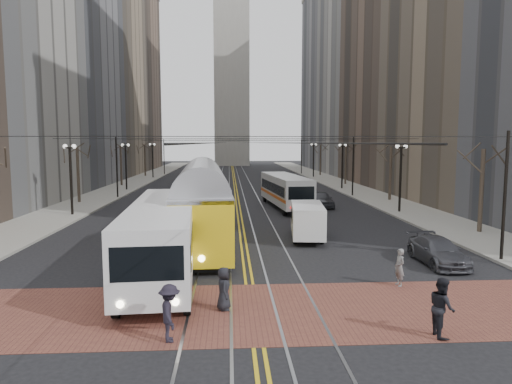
{
  "coord_description": "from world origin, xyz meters",
  "views": [
    {
      "loc": [
        -0.84,
        -19.79,
        6.02
      ],
      "look_at": [
        0.8,
        7.89,
        3.0
      ],
      "focal_mm": 32.0,
      "sensor_mm": 36.0,
      "label": 1
    }
  ],
  "objects": [
    {
      "name": "street_trees",
      "position": [
        0.0,
        35.25,
        2.8
      ],
      "size": [
        31.68,
        53.28,
        5.6
      ],
      "color": "#382D23",
      "rests_on": "ground"
    },
    {
      "name": "building_right_mid",
      "position": [
        25.5,
        46.0,
        17.0
      ],
      "size": [
        16.0,
        20.0,
        34.0
      ],
      "primitive_type": "cube",
      "color": "brown",
      "rests_on": "ground"
    },
    {
      "name": "sidewalk_left",
      "position": [
        -15.0,
        45.0,
        0.07
      ],
      "size": [
        5.0,
        140.0,
        0.15
      ],
      "primitive_type": "cube",
      "color": "gray",
      "rests_on": "ground"
    },
    {
      "name": "streetcar",
      "position": [
        -2.5,
        8.05,
        1.88
      ],
      "size": [
        3.79,
        16.07,
        3.76
      ],
      "primitive_type": "cube",
      "rotation": [
        0.0,
        0.0,
        0.05
      ],
      "color": "gold",
      "rests_on": "ground"
    },
    {
      "name": "clock_tower",
      "position": [
        0.0,
        102.0,
        35.96
      ],
      "size": [
        12.0,
        12.0,
        66.0
      ],
      "color": "#B2AFA5",
      "rests_on": "ground"
    },
    {
      "name": "cargo_van",
      "position": [
        4.0,
        7.9,
        1.09
      ],
      "size": [
        2.43,
        5.11,
        2.18
      ],
      "primitive_type": "cube",
      "rotation": [
        0.0,
        0.0,
        -0.11
      ],
      "color": "white",
      "rests_on": "ground"
    },
    {
      "name": "crosswalk_band",
      "position": [
        0.0,
        -4.0,
        0.01
      ],
      "size": [
        25.0,
        6.0,
        0.01
      ],
      "primitive_type": "cube",
      "color": "brown",
      "rests_on": "ground"
    },
    {
      "name": "rear_bus",
      "position": [
        4.33,
        21.81,
        1.5
      ],
      "size": [
        3.66,
        11.66,
        2.99
      ],
      "primitive_type": "cube",
      "rotation": [
        0.0,
        0.0,
        0.1
      ],
      "color": "silver",
      "rests_on": "ground"
    },
    {
      "name": "building_left_midfar",
      "position": [
        -27.5,
        66.0,
        26.0
      ],
      "size": [
        20.0,
        20.0,
        52.0
      ],
      "primitive_type": "cube",
      "color": "#87745D",
      "rests_on": "ground"
    },
    {
      "name": "sidewalk_right",
      "position": [
        15.0,
        45.0,
        0.07
      ],
      "size": [
        5.0,
        140.0,
        0.15
      ],
      "primitive_type": "cube",
      "color": "gray",
      "rests_on": "ground"
    },
    {
      "name": "streetcar_rails",
      "position": [
        0.0,
        45.0,
        0.0
      ],
      "size": [
        4.8,
        130.0,
        0.02
      ],
      "primitive_type": "cube",
      "color": "gray",
      "rests_on": "ground"
    },
    {
      "name": "sedan_silver",
      "position": [
        8.14,
        45.61,
        0.73
      ],
      "size": [
        2.05,
        4.56,
        1.45
      ],
      "primitive_type": "imported",
      "rotation": [
        0.0,
        0.0,
        -0.12
      ],
      "color": "#B6B8BF",
      "rests_on": "ground"
    },
    {
      "name": "building_right_midfar",
      "position": [
        27.5,
        66.0,
        26.0
      ],
      "size": [
        20.0,
        20.0,
        52.0
      ],
      "primitive_type": "cube",
      "color": "#9D9A93",
      "rests_on": "ground"
    },
    {
      "name": "sedan_grey",
      "position": [
        7.76,
        22.0,
        0.74
      ],
      "size": [
        1.92,
        4.4,
        1.48
      ],
      "primitive_type": "imported",
      "rotation": [
        0.0,
        0.0,
        0.04
      ],
      "color": "#404248",
      "rests_on": "ground"
    },
    {
      "name": "trolley_wires",
      "position": [
        0.0,
        34.83,
        3.77
      ],
      "size": [
        25.96,
        120.0,
        6.6
      ],
      "color": "black",
      "rests_on": "ground"
    },
    {
      "name": "pedestrian_c",
      "position": [
        5.73,
        -6.5,
        0.94
      ],
      "size": [
        0.76,
        0.94,
        1.86
      ],
      "primitive_type": "imported",
      "rotation": [
        0.0,
        0.0,
        1.51
      ],
      "color": "black",
      "rests_on": "crosswalk_band"
    },
    {
      "name": "sedan_parked",
      "position": [
        9.5,
        1.83,
        0.65
      ],
      "size": [
        1.82,
        4.46,
        1.29
      ],
      "primitive_type": "imported",
      "rotation": [
        0.0,
        0.0,
        -0.0
      ],
      "color": "#414349",
      "rests_on": "ground"
    },
    {
      "name": "building_left_mid",
      "position": [
        -25.5,
        46.0,
        17.0
      ],
      "size": [
        16.0,
        20.0,
        34.0
      ],
      "primitive_type": "cube",
      "color": "slate",
      "rests_on": "ground"
    },
    {
      "name": "transit_bus",
      "position": [
        -3.89,
        1.04,
        1.63
      ],
      "size": [
        3.56,
        13.19,
        3.26
      ],
      "primitive_type": "cube",
      "rotation": [
        0.0,
        0.0,
        0.07
      ],
      "color": "silver",
      "rests_on": "ground"
    },
    {
      "name": "building_right_far",
      "position": [
        25.5,
        86.0,
        20.0
      ],
      "size": [
        16.0,
        20.0,
        40.0
      ],
      "primitive_type": "cube",
      "color": "slate",
      "rests_on": "ground"
    },
    {
      "name": "pedestrian_b",
      "position": [
        6.29,
        -1.5,
        0.8
      ],
      "size": [
        0.46,
        0.63,
        1.57
      ],
      "primitive_type": "imported",
      "rotation": [
        0.0,
        0.0,
        4.87
      ],
      "color": "slate",
      "rests_on": "crosswalk_band"
    },
    {
      "name": "centre_lines",
      "position": [
        0.0,
        45.0,
        0.01
      ],
      "size": [
        0.42,
        130.0,
        0.01
      ],
      "primitive_type": "cube",
      "color": "gold",
      "rests_on": "ground"
    },
    {
      "name": "lamp_posts",
      "position": [
        -0.0,
        28.75,
        2.8
      ],
      "size": [
        27.6,
        57.2,
        5.6
      ],
      "color": "black",
      "rests_on": "ground"
    },
    {
      "name": "pedestrian_d",
      "position": [
        -2.66,
        -6.37,
        0.89
      ],
      "size": [
        0.88,
        1.25,
        1.76
      ],
      "primitive_type": "imported",
      "rotation": [
        0.0,
        0.0,
        1.79
      ],
      "color": "black",
      "rests_on": "crosswalk_band"
    },
    {
      "name": "pedestrian_a",
      "position": [
        -1.06,
        -3.85,
        0.79
      ],
      "size": [
        0.53,
        0.78,
        1.56
      ],
      "primitive_type": "imported",
      "rotation": [
        0.0,
        0.0,
        1.61
      ],
      "color": "black",
      "rests_on": "crosswalk_band"
    },
    {
      "name": "ground",
      "position": [
        0.0,
        0.0,
        0.0
      ],
      "size": [
        260.0,
        260.0,
        0.0
      ],
      "primitive_type": "plane",
      "color": "black",
      "rests_on": "ground"
    },
    {
      "name": "building_left_far",
      "position": [
        -25.5,
        86.0,
        20.0
      ],
      "size": [
        16.0,
        20.0,
        40.0
      ],
      "primitive_type": "cube",
      "color": "brown",
      "rests_on": "ground"
    }
  ]
}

